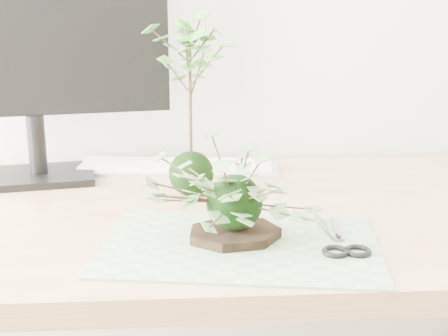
{
  "coord_description": "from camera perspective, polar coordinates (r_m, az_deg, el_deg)",
  "views": [
    {
      "loc": [
        -0.07,
        0.16,
        1.11
      ],
      "look_at": [
        0.0,
        1.14,
        0.84
      ],
      "focal_mm": 50.0,
      "sensor_mm": 36.0,
      "label": 1
    }
  ],
  "objects": [
    {
      "name": "ivy_kokedama",
      "position": [
        0.95,
        0.97,
        -0.82
      ],
      "size": [
        0.27,
        0.27,
        0.18
      ],
      "rotation": [
        0.0,
        0.0,
        0.08
      ],
      "color": "black",
      "rests_on": "stone_dish"
    },
    {
      "name": "stone_dish",
      "position": [
        0.98,
        0.95,
        -6.03
      ],
      "size": [
        0.18,
        0.18,
        0.01
      ],
      "primitive_type": "cylinder",
      "rotation": [
        0.0,
        0.0,
        0.18
      ],
      "color": "black",
      "rests_on": "cutting_mat"
    },
    {
      "name": "keyboard",
      "position": [
        1.38,
        -4.39,
        0.08
      ],
      "size": [
        0.46,
        0.18,
        0.02
      ],
      "rotation": [
        0.0,
        0.0,
        -0.11
      ],
      "color": "silver",
      "rests_on": "desk"
    },
    {
      "name": "desk",
      "position": [
        1.17,
        -1.44,
        -7.78
      ],
      "size": [
        1.6,
        0.7,
        0.74
      ],
      "color": "tan",
      "rests_on": "ground_plane"
    },
    {
      "name": "scissors",
      "position": [
        0.97,
        10.86,
        -7.0
      ],
      "size": [
        0.07,
        0.17,
        0.01
      ],
      "rotation": [
        0.0,
        0.0,
        -0.01
      ],
      "color": "gray",
      "rests_on": "cutting_mat"
    },
    {
      "name": "cutting_mat",
      "position": [
        0.97,
        1.5,
        -7.03
      ],
      "size": [
        0.46,
        0.34,
        0.0
      ],
      "primitive_type": "cube",
      "rotation": [
        0.0,
        0.0,
        -0.15
      ],
      "color": "gray",
      "rests_on": "desk"
    },
    {
      "name": "maple_kokedama",
      "position": [
        1.16,
        -3.16,
        9.52
      ],
      "size": [
        0.23,
        0.23,
        0.36
      ],
      "rotation": [
        0.0,
        0.0,
        -0.2
      ],
      "color": "black",
      "rests_on": "desk"
    },
    {
      "name": "monitor",
      "position": [
        1.33,
        -17.34,
        10.93
      ],
      "size": [
        0.56,
        0.2,
        0.49
      ],
      "rotation": [
        0.0,
        0.0,
        0.17
      ],
      "color": "black",
      "rests_on": "desk"
    }
  ]
}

